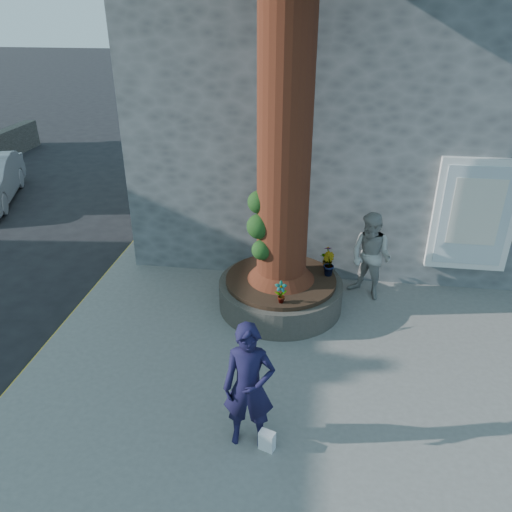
# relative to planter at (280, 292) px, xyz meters

# --- Properties ---
(ground) EXTENTS (120.00, 120.00, 0.00)m
(ground) POSITION_rel_planter_xyz_m (-0.80, -2.00, -0.41)
(ground) COLOR black
(ground) RESTS_ON ground
(pavement) EXTENTS (9.00, 8.00, 0.12)m
(pavement) POSITION_rel_planter_xyz_m (0.70, -1.00, -0.35)
(pavement) COLOR slate
(pavement) RESTS_ON ground
(yellow_line) EXTENTS (0.10, 30.00, 0.01)m
(yellow_line) POSITION_rel_planter_xyz_m (-3.85, -1.00, -0.41)
(yellow_line) COLOR yellow
(yellow_line) RESTS_ON ground
(stone_shop) EXTENTS (10.30, 8.30, 6.30)m
(stone_shop) POSITION_rel_planter_xyz_m (1.70, 5.20, 2.75)
(stone_shop) COLOR #4E5153
(stone_shop) RESTS_ON ground
(planter) EXTENTS (2.30, 2.30, 0.60)m
(planter) POSITION_rel_planter_xyz_m (0.00, 0.00, 0.00)
(planter) COLOR black
(planter) RESTS_ON pavement
(man) EXTENTS (0.68, 0.47, 1.79)m
(man) POSITION_rel_planter_xyz_m (-0.08, -3.31, 0.60)
(man) COLOR #151334
(man) RESTS_ON pavement
(woman) EXTENTS (1.05, 1.01, 1.72)m
(woman) POSITION_rel_planter_xyz_m (1.64, 0.60, 0.57)
(woman) COLOR #A2A09B
(woman) RESTS_ON pavement
(shopping_bag) EXTENTS (0.23, 0.18, 0.28)m
(shopping_bag) POSITION_rel_planter_xyz_m (0.17, -3.43, -0.15)
(shopping_bag) COLOR white
(shopping_bag) RESTS_ON pavement
(plant_a) EXTENTS (0.24, 0.18, 0.40)m
(plant_a) POSITION_rel_planter_xyz_m (0.08, -0.85, 0.51)
(plant_a) COLOR gray
(plant_a) RESTS_ON planter
(plant_b) EXTENTS (0.33, 0.34, 0.45)m
(plant_b) POSITION_rel_planter_xyz_m (0.85, 0.25, 0.53)
(plant_b) COLOR gray
(plant_b) RESTS_ON planter
(plant_c) EXTENTS (0.18, 0.18, 0.31)m
(plant_c) POSITION_rel_planter_xyz_m (0.85, 0.84, 0.46)
(plant_c) COLOR gray
(plant_c) RESTS_ON planter
(plant_d) EXTENTS (0.37, 0.38, 0.32)m
(plant_d) POSITION_rel_planter_xyz_m (0.85, 0.52, 0.47)
(plant_d) COLOR gray
(plant_d) RESTS_ON planter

